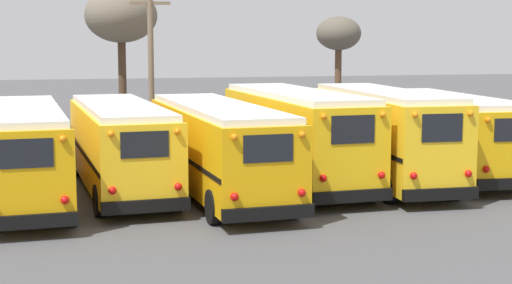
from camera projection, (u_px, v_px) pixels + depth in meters
ground_plane at (260, 190)px, 26.59m from camera, size 160.00×160.00×0.00m
school_bus_0 at (24, 150)px, 24.52m from camera, size 2.95×10.55×3.01m
school_bus_1 at (120, 144)px, 26.20m from camera, size 3.05×10.12×2.97m
school_bus_2 at (218, 146)px, 25.64m from camera, size 3.08×10.93×3.00m
school_bus_3 at (295, 134)px, 27.59m from camera, size 2.96×10.22×3.31m
school_bus_4 at (383, 133)px, 27.68m from camera, size 2.73×9.53×3.33m
school_bus_5 at (449, 132)px, 29.34m from camera, size 3.00×9.60×3.01m
utility_pole at (151, 64)px, 35.00m from camera, size 1.80×0.26×7.61m
bare_tree_0 at (339, 36)px, 45.40m from camera, size 2.60×2.60×6.43m
bare_tree_1 at (121, 17)px, 38.02m from camera, size 3.52×3.52×7.58m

